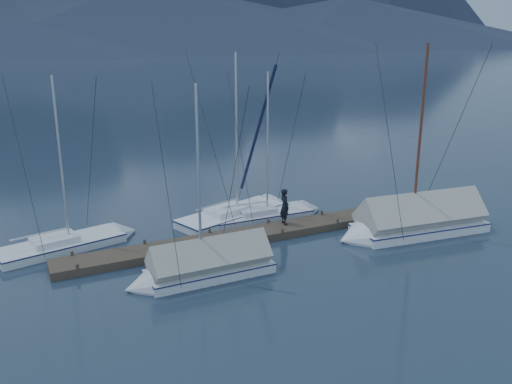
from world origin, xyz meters
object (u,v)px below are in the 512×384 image
(sailboat_open_left, at_px, (79,242))
(sailboat_open_right, at_px, (275,214))
(sailboat_covered_far, at_px, (199,268))
(person, at_px, (285,206))
(sailboat_covered_near, at_px, (410,224))
(sailboat_open_mid, at_px, (244,213))

(sailboat_open_left, bearing_deg, sailboat_open_right, -2.36)
(sailboat_covered_far, bearing_deg, person, 29.72)
(sailboat_open_left, distance_m, sailboat_covered_near, 15.10)
(sailboat_open_right, bearing_deg, sailboat_covered_far, -139.67)
(sailboat_covered_near, relative_size, sailboat_covered_far, 1.18)
(sailboat_open_mid, xyz_separation_m, person, (0.81, -2.84, 1.05))
(sailboat_covered_far, xyz_separation_m, person, (5.45, 3.11, 0.81))
(sailboat_open_left, height_order, sailboat_covered_near, sailboat_covered_near)
(sailboat_open_mid, xyz_separation_m, sailboat_open_right, (1.30, -0.91, -0.02))
(sailboat_open_right, bearing_deg, sailboat_open_mid, 145.09)
(sailboat_open_left, height_order, sailboat_covered_far, sailboat_open_left)
(sailboat_open_right, distance_m, sailboat_covered_far, 7.80)
(sailboat_covered_far, bearing_deg, sailboat_covered_near, 1.06)
(sailboat_open_mid, xyz_separation_m, sailboat_covered_near, (5.88, -5.76, 0.32))
(sailboat_covered_near, distance_m, person, 5.89)
(sailboat_covered_near, xyz_separation_m, person, (-5.07, 2.92, 0.73))
(sailboat_open_right, bearing_deg, sailboat_open_left, 177.64)
(person, bearing_deg, sailboat_open_left, 79.34)
(sailboat_open_left, bearing_deg, sailboat_covered_near, -20.34)
(sailboat_covered_near, height_order, person, sailboat_covered_near)
(sailboat_open_mid, height_order, sailboat_covered_near, sailboat_covered_near)
(sailboat_open_mid, height_order, sailboat_covered_far, sailboat_open_mid)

